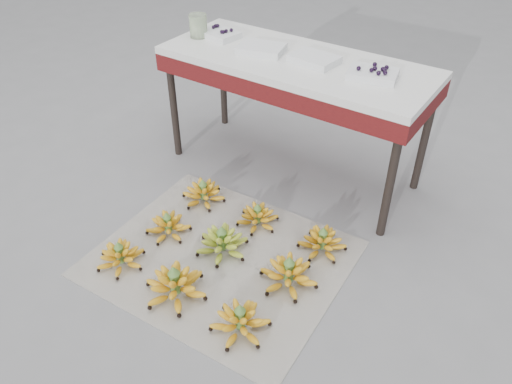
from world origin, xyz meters
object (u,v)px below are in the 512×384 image
Objects in this scene: bunch_front_left at (121,256)px; tray_far_right at (373,74)px; newspaper_mat at (221,258)px; bunch_back_center at (258,217)px; bunch_mid_center at (222,243)px; bunch_back_right at (322,242)px; bunch_front_right at (240,321)px; tray_far_left at (219,34)px; glass_jar at (198,26)px; bunch_back_left at (203,193)px; tray_left at (261,49)px; vendor_table at (295,73)px; bunch_front_center at (175,285)px; tray_right at (314,59)px; bunch_mid_right at (289,274)px; bunch_mid_left at (168,226)px.

bunch_front_left is 1.62m from tray_far_right.
bunch_back_center is (0.01, 0.34, 0.05)m from newspaper_mat.
bunch_back_right is (0.43, 0.31, -0.01)m from bunch_mid_center.
tray_far_left is at bearing 111.06° from bunch_front_right.
bunch_back_right reaches higher than bunch_front_left.
bunch_back_right is 1.54m from glass_jar.
tray_left is (0.04, 0.56, 0.73)m from bunch_back_left.
vendor_table is at bearing 80.17° from bunch_back_center.
bunch_mid_center reaches higher than bunch_back_center.
tray_far_right reaches higher than bunch_front_center.
bunch_front_left is 1.50m from tray_right.
tray_right is at bearing 123.85° from bunch_mid_right.
bunch_front_center is 1.32× the size of tray_right.
bunch_mid_right is 2.40× the size of glass_jar.
tray_left is (-0.73, 0.84, 0.72)m from bunch_mid_right.
bunch_mid_left is at bearing -105.45° from bunch_back_left.
tray_right is at bearing 93.97° from bunch_front_left.
bunch_back_right is at bearing -53.68° from tray_right.
tray_far_right is at bearing 80.40° from bunch_front_left.
bunch_front_right is 0.98m from bunch_back_left.
vendor_table is at bearing 98.85° from bunch_front_left.
bunch_front_center is at bearing -128.45° from bunch_mid_right.
bunch_back_center is at bearing 99.40° from bunch_front_right.
bunch_mid_left is (-0.33, 0.31, -0.01)m from bunch_front_center.
glass_jar is at bearing -179.39° from tray_left.
bunch_front_center is 1.22× the size of bunch_mid_left.
vendor_table is at bearing 8.95° from tray_left.
tray_left reaches higher than tray_right.
bunch_mid_left reaches higher than newspaper_mat.
newspaper_mat is at bearing -163.28° from bunch_mid_right.
newspaper_mat is at bearing -12.49° from bunch_mid_left.
bunch_mid_center is at bearing -90.79° from tray_right.
bunch_back_right reaches higher than newspaper_mat.
tray_right is at bearing -2.25° from tray_far_left.
bunch_back_center is 0.94m from tray_right.
vendor_table reaches higher than bunch_back_left.
bunch_mid_center is 1.19m from tray_far_right.
bunch_mid_right is 0.48m from bunch_back_center.
bunch_mid_left is at bearing -176.83° from bunch_back_right.
tray_far_left is (-0.30, 1.28, 0.73)m from bunch_front_left.
newspaper_mat is at bearing 119.55° from bunch_front_right.
bunch_front_left is at bearing -162.04° from bunch_back_right.
glass_jar is (-1.19, 0.84, 0.77)m from bunch_mid_right.
vendor_table is 6.15× the size of tray_far_left.
bunch_back_left is at bearing 157.48° from bunch_mid_center.
bunch_front_right is at bearing -68.87° from vendor_table.
vendor_table is at bearing 46.81° from bunch_back_left.
bunch_mid_right is at bearing -65.65° from tray_right.
bunch_mid_center reaches higher than bunch_front_left.
bunch_mid_right reaches higher than bunch_back_center.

